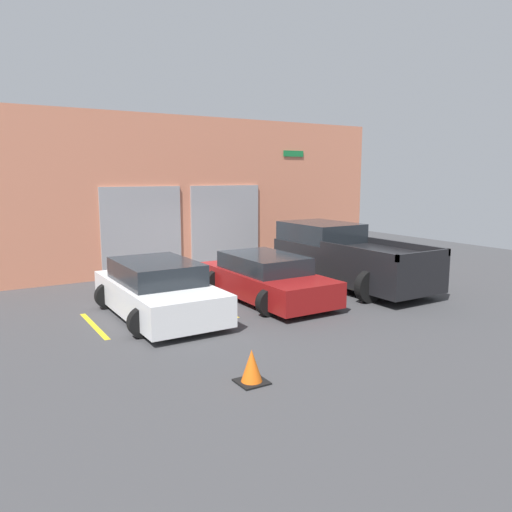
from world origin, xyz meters
The scene contains 10 objects.
ground_plane centered at (0.00, 0.00, 0.00)m, with size 28.00×28.00×0.00m, color #3D3D3F.
shophouse_building centered at (0.00, 3.29, 2.57)m, with size 15.39×0.68×5.20m.
pickup_truck centered at (2.97, -1.49, 0.85)m, with size 2.57×5.28×1.78m.
sedan_white centered at (-2.97, -1.72, 0.61)m, with size 2.26×4.22×1.29m.
sedan_side centered at (0.00, -1.72, 0.57)m, with size 2.18×4.33×1.20m.
parking_stripe_far_left centered at (-4.46, -1.75, 0.00)m, with size 0.12×2.20×0.01m, color gold.
parking_stripe_left centered at (-1.49, -1.75, 0.00)m, with size 0.12×2.20×0.01m, color gold.
parking_stripe_centre centered at (1.49, -1.75, 0.00)m, with size 0.12×2.20×0.01m, color gold.
parking_stripe_right centered at (4.46, -1.75, 0.00)m, with size 0.12×2.20×0.01m, color gold.
traffic_cone centered at (-3.07, -6.13, 0.25)m, with size 0.47×0.47×0.55m.
Camera 1 is at (-6.92, -12.55, 3.26)m, focal length 35.00 mm.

